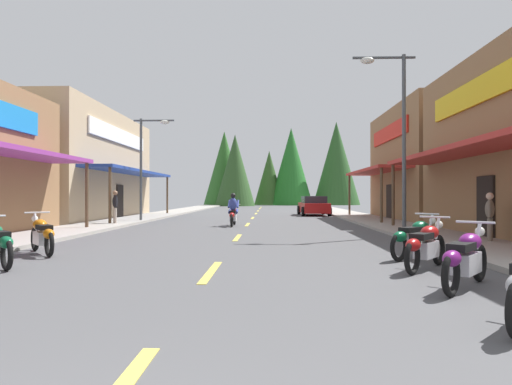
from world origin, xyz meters
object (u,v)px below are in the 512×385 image
Objects in this scene: streetlamp_left at (148,154)px; motorcycle_parked_left_3 at (42,234)px; motorcycle_parked_right_2 at (426,245)px; motorcycle_parked_right_3 at (416,237)px; pedestrian_browsing at (115,205)px; parked_car_curbside at (314,206)px; streetlamp_right at (394,118)px; motorcycle_parked_right_1 at (466,258)px; rider_cruising_lead at (233,212)px; pedestrian_by_shop at (490,215)px.

streetlamp_left is 13.37m from motorcycle_parked_left_3.
motorcycle_parked_right_2 is 1.61m from motorcycle_parked_right_3.
pedestrian_browsing reaches higher than parked_car_curbside.
motorcycle_parked_right_1 is at bearing -98.80° from streetlamp_right.
motorcycle_parked_right_2 is 1.03× the size of pedestrian_browsing.
rider_cruising_lead reaches higher than motorcycle_parked_right_2.
pedestrian_browsing reaches higher than motorcycle_parked_right_2.
parked_car_curbside is (0.12, 23.51, 0.20)m from motorcycle_parked_right_2.
streetlamp_right is at bearing -22.96° from pedestrian_by_shop.
streetlamp_right is 3.98× the size of motorcycle_parked_right_3.
motorcycle_parked_right_1 is at bearing -153.51° from motorcycle_parked_left_3.
streetlamp_left is 17.05m from motorcycle_parked_right_3.
streetlamp_right is at bearing 35.98° from motorcycle_parked_right_3.
motorcycle_parked_right_1 is at bearing -59.85° from streetlamp_left.
streetlamp_left is 1.29× the size of parked_car_curbside.
rider_cruising_lead is 11.23m from pedestrian_by_shop.
streetlamp_right is (11.08, -7.89, 0.48)m from streetlamp_left.
motorcycle_parked_right_1 is 7.15m from pedestrian_by_shop.
motorcycle_parked_right_3 is 0.96× the size of pedestrian_browsing.
motorcycle_parked_right_2 is 5.70m from pedestrian_by_shop.
pedestrian_by_shop is at bearing 0.06° from motorcycle_parked_right_3.
motorcycle_parked_right_3 is at bearing 71.49° from pedestrian_by_shop.
motorcycle_parked_right_2 and motorcycle_parked_left_3 have the same top height.
motorcycle_parked_right_1 is 9.53m from motorcycle_parked_left_3.
streetlamp_right is at bearing 30.42° from motorcycle_parked_right_1.
pedestrian_browsing is at bearing -30.03° from motorcycle_parked_left_3.
pedestrian_browsing is (-10.54, 12.32, 0.49)m from motorcycle_parked_right_2.
motorcycle_parked_right_1 and motorcycle_parked_right_2 have the same top height.
parked_car_curbside is (9.82, 8.53, -3.04)m from streetlamp_left.
motorcycle_parked_right_2 is 8.97m from motorcycle_parked_left_3.
motorcycle_parked_right_3 is at bearing 33.94° from motorcycle_parked_right_1.
motorcycle_parked_right_1 and motorcycle_parked_right_3 have the same top height.
streetlamp_right is 3.03× the size of rider_cruising_lead.
streetlamp_left reaches higher than motorcycle_parked_left_3.
motorcycle_parked_right_3 is 0.76× the size of rider_cruising_lead.
parked_car_curbside is (-1.26, 16.41, -3.52)m from streetlamp_right.
motorcycle_parked_right_3 is at bearing -133.05° from motorcycle_parked_left_3.
pedestrian_browsing reaches higher than motorcycle_parked_right_3.
streetlamp_left is 17.05m from pedestrian_by_shop.
pedestrian_browsing is at bearing 88.18° from rider_cruising_lead.
streetlamp_right is 16.83m from parked_car_curbside.
streetlamp_right is at bearing 26.96° from motorcycle_parked_right_2.
motorcycle_parked_right_1 is 0.80× the size of rider_cruising_lead.
streetlamp_right is at bearing -177.94° from parked_car_curbside.
motorcycle_parked_right_3 is at bearing 26.58° from motorcycle_parked_right_2.
rider_cruising_lead reaches higher than pedestrian_by_shop.
motorcycle_parked_right_3 is (10.02, -13.41, -3.24)m from streetlamp_left.
pedestrian_by_shop reaches higher than motorcycle_parked_left_3.
motorcycle_parked_left_3 is at bearing 114.74° from motorcycle_parked_right_2.
streetlamp_right is 11.89m from motorcycle_parked_left_3.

